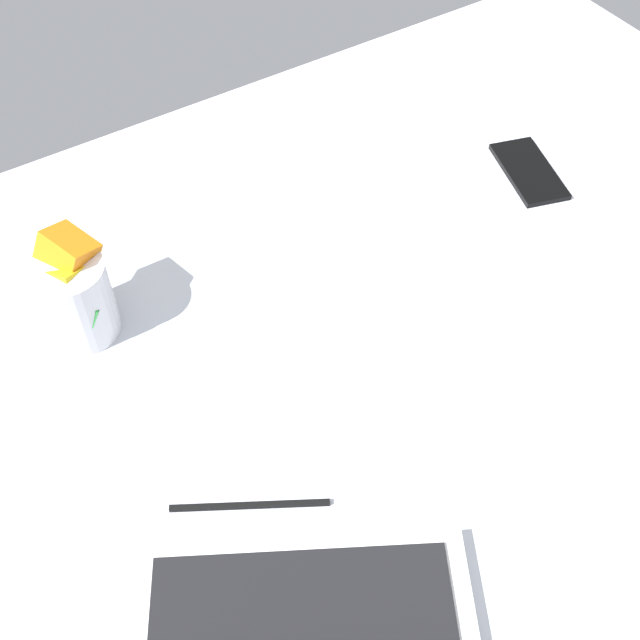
% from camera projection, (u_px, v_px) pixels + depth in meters
% --- Properties ---
extents(bed_mattress, '(1.80, 1.40, 0.18)m').
position_uv_depth(bed_mattress, '(368.00, 507.00, 0.99)').
color(bed_mattress, '#B7BCC6').
rests_on(bed_mattress, ground).
extents(snack_cup, '(0.10, 0.10, 0.14)m').
position_uv_depth(snack_cup, '(75.00, 295.00, 1.00)').
color(snack_cup, silver).
rests_on(snack_cup, bed_mattress).
extents(cell_phone, '(0.11, 0.15, 0.01)m').
position_uv_depth(cell_phone, '(529.00, 171.00, 1.23)').
color(cell_phone, black).
rests_on(cell_phone, bed_mattress).
extents(charger_cable, '(0.15, 0.09, 0.01)m').
position_uv_depth(charger_cable, '(250.00, 505.00, 0.89)').
color(charger_cable, black).
rests_on(charger_cable, bed_mattress).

